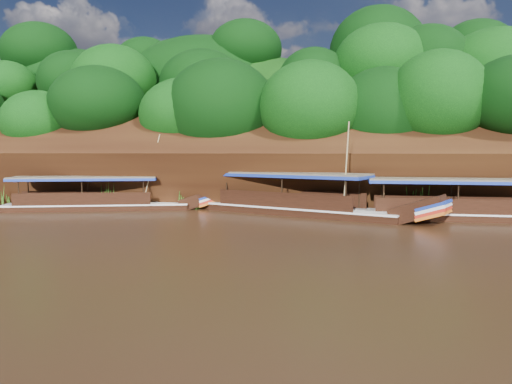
# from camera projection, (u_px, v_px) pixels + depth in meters

# --- Properties ---
(ground) EXTENTS (160.00, 160.00, 0.00)m
(ground) POSITION_uv_depth(u_px,v_px,m) (266.00, 237.00, 22.78)
(ground) COLOR black
(ground) RESTS_ON ground
(riverbank) EXTENTS (120.00, 30.06, 19.40)m
(riverbank) POSITION_uv_depth(u_px,v_px,m) (305.00, 173.00, 44.92)
(riverbank) COLOR black
(riverbank) RESTS_ON ground
(boat_0) EXTENTS (14.43, 2.54, 5.63)m
(boat_0) POSITION_uv_depth(u_px,v_px,m) (482.00, 211.00, 27.97)
(boat_0) COLOR black
(boat_0) RESTS_ON ground
(boat_1) EXTENTS (14.53, 7.57, 6.00)m
(boat_1) POSITION_uv_depth(u_px,v_px,m) (313.00, 206.00, 30.09)
(boat_1) COLOR black
(boat_1) RESTS_ON ground
(boat_2) EXTENTS (14.02, 5.71, 5.41)m
(boat_2) POSITION_uv_depth(u_px,v_px,m) (108.00, 202.00, 33.03)
(boat_2) COLOR black
(boat_2) RESTS_ON ground
(reeds) EXTENTS (51.19, 2.14, 2.23)m
(reeds) POSITION_uv_depth(u_px,v_px,m) (256.00, 197.00, 32.33)
(reeds) COLOR #305E17
(reeds) RESTS_ON ground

